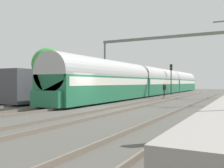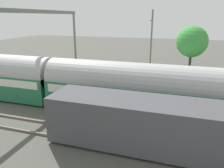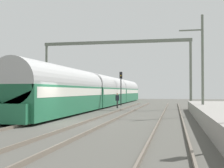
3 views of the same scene
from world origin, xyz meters
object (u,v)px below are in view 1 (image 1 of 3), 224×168
person_crossing (164,89)px  railway_signal_far (171,75)px  passenger_train (157,81)px  catenary_gantry (162,51)px  freight_car (59,86)px

person_crossing → railway_signal_far: railway_signal_far is taller
passenger_train → person_crossing: bearing=-64.1°
passenger_train → catenary_gantry: size_ratio=2.81×
passenger_train → freight_car: size_ratio=3.78×
person_crossing → catenary_gantry: 4.95m
freight_car → railway_signal_far: size_ratio=2.86×
freight_car → catenary_gantry: bearing=63.0°
freight_car → person_crossing: size_ratio=7.51×
freight_car → railway_signal_far: railway_signal_far is taller
passenger_train → catenary_gantry: bearing=-66.0°
person_crossing → catenary_gantry: bearing=-59.0°
freight_car → passenger_train: bearing=76.2°
railway_signal_far → catenary_gantry: 6.30m
passenger_train → person_crossing: 5.80m
catenary_gantry → passenger_train: bearing=114.0°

